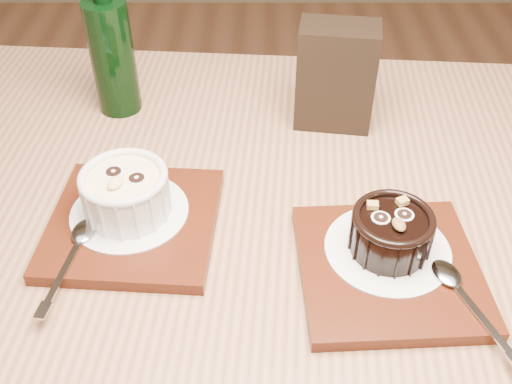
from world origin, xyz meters
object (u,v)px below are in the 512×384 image
(tray_right, at_px, (389,269))
(ramekin_dark, at_px, (391,231))
(table, at_px, (261,285))
(green_bottle, at_px, (112,53))
(tray_left, at_px, (133,223))
(ramekin_white, at_px, (126,191))
(condiment_stand, at_px, (336,76))

(tray_right, xyz_separation_m, ramekin_dark, (0.00, 0.02, 0.04))
(table, distance_m, green_bottle, 0.36)
(tray_left, distance_m, green_bottle, 0.26)
(tray_left, bearing_deg, green_bottle, 102.87)
(ramekin_white, height_order, tray_right, ramekin_white)
(green_bottle, bearing_deg, tray_right, -43.51)
(tray_left, height_order, condiment_stand, condiment_stand)
(ramekin_white, distance_m, ramekin_dark, 0.28)
(table, distance_m, condiment_stand, 0.29)
(ramekin_white, height_order, condiment_stand, condiment_stand)
(ramekin_white, bearing_deg, green_bottle, 124.00)
(tray_right, bearing_deg, ramekin_dark, 87.56)
(table, bearing_deg, tray_right, -24.87)
(table, bearing_deg, ramekin_white, 173.65)
(ramekin_white, xyz_separation_m, condiment_stand, (0.24, 0.20, 0.02))
(condiment_stand, bearing_deg, tray_right, -83.41)
(ramekin_white, distance_m, condiment_stand, 0.32)
(tray_left, bearing_deg, condiment_stand, 41.11)
(ramekin_white, xyz_separation_m, ramekin_dark, (0.28, -0.06, -0.00))
(table, relative_size, green_bottle, 5.73)
(table, xyz_separation_m, tray_left, (-0.14, 0.01, 0.10))
(ramekin_white, bearing_deg, table, 15.37)
(ramekin_dark, distance_m, green_bottle, 0.44)
(ramekin_white, relative_size, condiment_stand, 0.68)
(tray_left, xyz_separation_m, ramekin_white, (-0.00, 0.01, 0.04))
(ramekin_dark, height_order, condiment_stand, condiment_stand)
(tray_left, relative_size, tray_right, 1.00)
(ramekin_dark, distance_m, condiment_stand, 0.26)
(tray_right, xyz_separation_m, condiment_stand, (-0.03, 0.28, 0.06))
(condiment_stand, bearing_deg, green_bottle, 173.36)
(table, xyz_separation_m, ramekin_white, (-0.15, 0.02, 0.14))
(ramekin_dark, xyz_separation_m, green_bottle, (-0.33, 0.29, 0.04))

